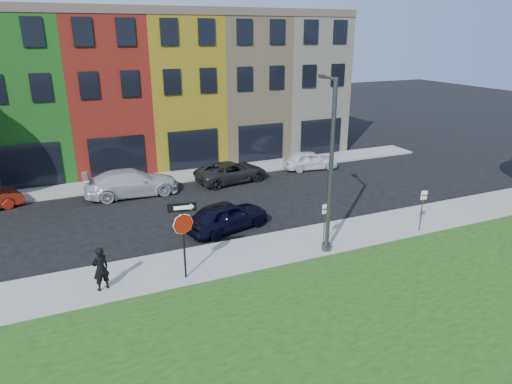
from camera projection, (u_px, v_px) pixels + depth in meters
name	position (u px, v px, depth m)	size (l,w,h in m)	color
ground	(315.00, 281.00, 17.37)	(120.00, 120.00, 0.00)	black
sidewalk_near	(319.00, 240.00, 20.70)	(40.00, 3.00, 0.12)	#97948F
sidewalk_far	(154.00, 180.00, 29.17)	(40.00, 2.40, 0.12)	#97948F
rowhouse_block	(138.00, 90.00, 33.07)	(30.00, 10.12, 10.00)	beige
stop_sign	(183.00, 225.00, 16.70)	(1.04, 0.23, 3.04)	black
man	(101.00, 269.00, 16.35)	(0.71, 0.58, 1.67)	black
sedan_near	(227.00, 216.00, 21.68)	(4.50, 2.76, 1.43)	black
parked_car_silver	(132.00, 183.00, 26.30)	(5.31, 2.18, 1.54)	#BCBCC1
parked_car_dark	(231.00, 172.00, 28.76)	(4.88, 2.77, 1.28)	black
parked_car_white	(310.00, 160.00, 31.39)	(3.93, 2.07, 1.27)	white
street_lamp	(329.00, 167.00, 18.60)	(1.05, 2.50, 7.24)	#45474A
parking_sign_a	(325.00, 219.00, 19.46)	(0.32, 0.09, 2.08)	#45474A
parking_sign_b	(422.00, 205.00, 21.11)	(0.32, 0.10, 2.07)	#45474A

